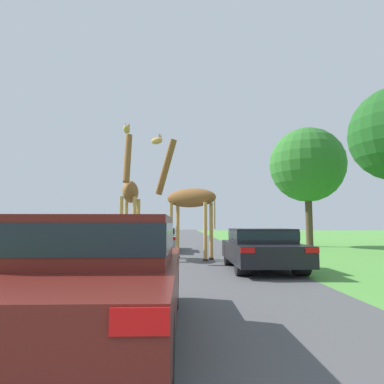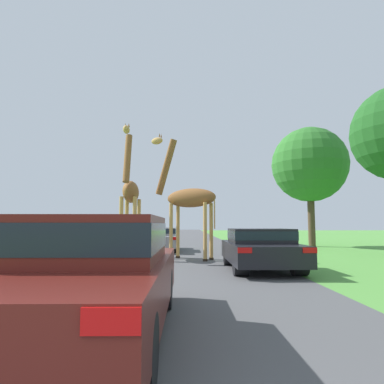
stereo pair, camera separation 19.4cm
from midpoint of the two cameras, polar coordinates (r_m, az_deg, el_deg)
road at (r=30.11m, az=-2.86°, el=-8.05°), size 7.70×120.00×0.00m
giraffe_near_road at (r=13.84m, az=-1.30°, el=-0.77°), size 2.87×1.87×5.29m
giraffe_companion at (r=14.39m, az=-10.65°, el=-0.31°), size 0.77×2.89×5.29m
car_lead_maroon at (r=4.58m, az=-16.28°, el=-12.72°), size 1.93×4.74×1.49m
car_queue_right at (r=18.36m, az=-5.72°, el=-7.63°), size 1.79×4.65×1.22m
car_queue_left at (r=31.92m, az=-7.57°, el=-6.64°), size 1.97×3.98×1.26m
car_far_ahead at (r=10.88m, az=11.02°, el=-9.07°), size 1.99×4.04×1.26m
tree_centre_back at (r=23.34m, az=18.44°, el=4.27°), size 4.79×4.79×7.62m
sign_post at (r=15.94m, az=-21.87°, el=-6.11°), size 0.70×0.08×1.56m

